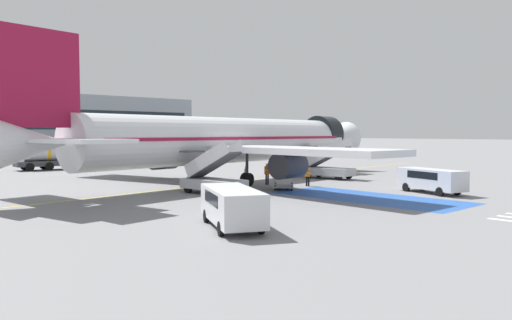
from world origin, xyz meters
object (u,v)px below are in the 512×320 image
service_van_0 (431,178)px  baggage_cart (284,186)px  fuel_tanker (53,156)px  ground_crew_1 (246,175)px  service_van_1 (232,204)px  ground_crew_2 (267,172)px  ground_crew_0 (308,175)px  airliner (227,140)px  boarding_stairs_forward (328,168)px  boarding_stairs_aft (213,180)px

service_van_0 → baggage_cart: 10.86m
fuel_tanker → ground_crew_1: (4.61, -29.16, -0.70)m
fuel_tanker → ground_crew_1: fuel_tanker is taller
baggage_cart → ground_crew_1: size_ratio=1.79×
service_van_1 → ground_crew_1: size_ratio=3.52×
fuel_tanker → ground_crew_2: bearing=17.0°
ground_crew_2 → service_van_1: bearing=105.4°
ground_crew_0 → ground_crew_2: size_ratio=0.89×
airliner → boarding_stairs_forward: airliner is taller
service_van_1 → ground_crew_1: (12.50, 12.99, -0.18)m
fuel_tanker → ground_crew_1: bearing=13.6°
fuel_tanker → boarding_stairs_forward: bearing=31.0°
baggage_cart → ground_crew_1: (-0.59, 3.68, 0.68)m
fuel_tanker → service_van_1: fuel_tanker is taller
boarding_stairs_forward → airliner: bearing=153.6°
ground_crew_1 → ground_crew_2: size_ratio=0.90×
boarding_stairs_aft → fuel_tanker: boarding_stairs_aft is taller
fuel_tanker → baggage_cart: size_ratio=2.95×
service_van_0 → baggage_cart: (-5.90, 9.08, -0.81)m
service_van_1 → ground_crew_0: bearing=57.2°
ground_crew_1 → ground_crew_2: ground_crew_2 is taller
airliner → service_van_0: bearing=14.0°
ground_crew_0 → ground_crew_2: bearing=-24.2°
baggage_cart → fuel_tanker: bearing=145.8°
boarding_stairs_aft → baggage_cart: 6.00m
service_van_1 → ground_crew_0: (16.08, 9.44, -0.20)m
boarding_stairs_aft → ground_crew_2: (7.10, 1.73, 0.07)m
airliner → ground_crew_0: size_ratio=25.64×
ground_crew_0 → ground_crew_1: (-3.58, 3.55, 0.02)m
fuel_tanker → ground_crew_2: fuel_tanker is taller
service_van_1 → ground_crew_1: service_van_1 is taller
boarding_stairs_aft → service_van_0: bearing=-48.8°
ground_crew_0 → airliner: bearing=-27.7°
service_van_0 → ground_crew_2: size_ratio=3.08×
ground_crew_1 → service_van_0: bearing=80.5°
boarding_stairs_forward → ground_crew_0: 7.19m
service_van_1 → ground_crew_1: 18.03m
boarding_stairs_forward → ground_crew_2: size_ratio=3.00×
boarding_stairs_forward → service_van_0: boarding_stairs_forward is taller
ground_crew_0 → boarding_stairs_forward: bearing=-117.2°
airliner → baggage_cart: bearing=-5.9°
baggage_cart → boarding_stairs_forward: bearing=65.9°
airliner → boarding_stairs_aft: size_ratio=7.59×
boarding_stairs_aft → fuel_tanker: size_ratio=0.63×
boarding_stairs_aft → ground_crew_2: bearing=6.9°
fuel_tanker → service_van_1: bearing=-6.0°
fuel_tanker → ground_crew_2: size_ratio=4.78×
boarding_stairs_forward → service_van_1: size_ratio=0.95×
airliner → service_van_0: size_ratio=7.42×
boarding_stairs_forward → ground_crew_0: (-6.48, -3.13, -0.06)m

